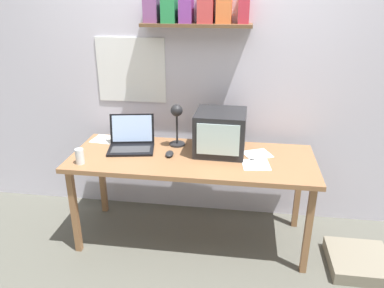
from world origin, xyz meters
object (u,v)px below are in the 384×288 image
Objects in this scene: desk_lamp at (177,119)px; floor_cushion at (359,261)px; loose_paper_near_monitor at (256,165)px; open_notebook at (257,154)px; printed_handout at (105,139)px; juice_glass at (80,157)px; corner_desk at (192,163)px; crt_monitor at (220,132)px; laptop at (132,140)px; computer_mouse at (170,154)px.

desk_lamp is 0.81× the size of floor_cushion.
desk_lamp is 1.65× the size of loose_paper_near_monitor.
open_notebook is 1.26m from printed_handout.
desk_lamp is at bearing 157.86° from loose_paper_near_monitor.
desk_lamp reaches higher than open_notebook.
open_notebook is at bearing -5.93° from printed_handout.
desk_lamp is 1.42× the size of open_notebook.
desk_lamp is 0.77m from juice_glass.
corner_desk is 8.23× the size of printed_handout.
loose_paper_near_monitor is at bearing -14.43° from printed_handout.
crt_monitor is at bearing -18.85° from desk_lamp.
laptop is 1.12× the size of desk_lamp.
computer_mouse is 0.44× the size of open_notebook.
juice_glass is 0.47m from printed_handout.
computer_mouse is (-0.03, -0.18, -0.22)m from desk_lamp.
laptop is 0.91× the size of floor_cushion.
desk_lamp is 1.60× the size of printed_handout.
corner_desk is at bearing -16.99° from printed_handout.
open_notebook is 0.19m from loose_paper_near_monitor.
crt_monitor is at bearing 164.33° from floor_cushion.
open_notebook is at bearing 12.10° from corner_desk.
laptop is (-0.69, -0.02, -0.10)m from crt_monitor.
juice_glass reaches higher than open_notebook.
computer_mouse is 0.65m from printed_handout.
juice_glass is 0.51× the size of printed_handout.
loose_paper_near_monitor is (1.24, -0.32, 0.00)m from printed_handout.
juice_glass is (-0.78, -0.24, 0.11)m from corner_desk.
corner_desk reaches higher than floor_cushion.
crt_monitor is 3.39× the size of juice_glass.
open_notebook and loose_paper_near_monitor have the same top height.
corner_desk is at bearing -21.83° from laptop.
crt_monitor is 0.35m from desk_lamp.
loose_paper_near_monitor is at bearing -10.16° from corner_desk.
floor_cushion is (2.04, 0.05, -0.73)m from juice_glass.
computer_mouse is at bearing 173.29° from floor_cushion.
loose_paper_near_monitor is (0.61, -0.25, -0.23)m from desk_lamp.
crt_monitor is 1.52× the size of open_notebook.
open_notebook is (1.26, 0.34, -0.05)m from juice_glass.
desk_lamp is at bearing 166.08° from floor_cushion.
open_notebook is 0.58× the size of floor_cushion.
laptop is 1.58× the size of open_notebook.
laptop reaches higher than corner_desk.
printed_handout is at bearing 163.20° from desk_lamp.
juice_glass is 0.65m from computer_mouse.
floor_cushion is at bearing -8.22° from corner_desk.
printed_handout is at bearing 165.57° from loose_paper_near_monitor.
loose_paper_near_monitor is at bearing 6.94° from juice_glass.
laptop is 3.52× the size of juice_glass.
computer_mouse is at bearing -175.28° from corner_desk.
computer_mouse is 0.25× the size of floor_cushion.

